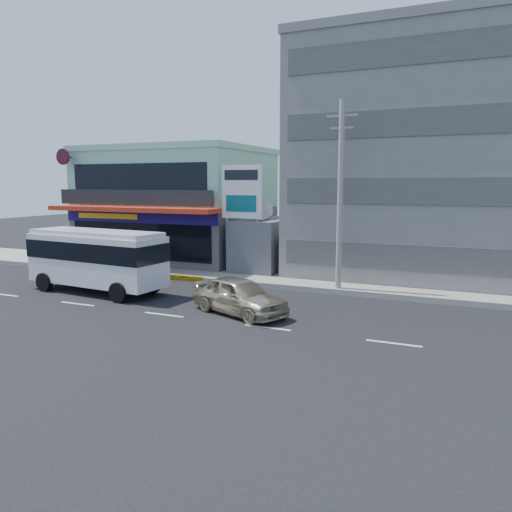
{
  "coord_description": "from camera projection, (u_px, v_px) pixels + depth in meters",
  "views": [
    {
      "loc": [
        12.46,
        -18.13,
        5.81
      ],
      "look_at": [
        2.52,
        4.48,
        2.2
      ],
      "focal_mm": 35.0,
      "sensor_mm": 36.0,
      "label": 1
    }
  ],
  "objects": [
    {
      "name": "ground",
      "position": [
        164.0,
        315.0,
        22.22
      ],
      "size": [
        120.0,
        120.0,
        0.0
      ],
      "primitive_type": "plane",
      "color": "black",
      "rests_on": "ground"
    },
    {
      "name": "sidewalk",
      "position": [
        330.0,
        282.0,
        28.81
      ],
      "size": [
        70.0,
        5.0,
        0.3
      ],
      "primitive_type": "cube",
      "color": "gray",
      "rests_on": "ground"
    },
    {
      "name": "shop_building",
      "position": [
        179.0,
        208.0,
        37.46
      ],
      "size": [
        12.4,
        11.7,
        8.0
      ],
      "color": "#46464B",
      "rests_on": "ground"
    },
    {
      "name": "concrete_building",
      "position": [
        435.0,
        164.0,
        30.81
      ],
      "size": [
        16.0,
        12.0,
        14.0
      ],
      "primitive_type": "cube",
      "color": "gray",
      "rests_on": "ground"
    },
    {
      "name": "gap_structure",
      "position": [
        267.0,
        245.0,
        32.84
      ],
      "size": [
        3.0,
        6.0,
        3.5
      ],
      "primitive_type": "cube",
      "color": "#46464B",
      "rests_on": "ground"
    },
    {
      "name": "satellite_dish",
      "position": [
        261.0,
        219.0,
        31.67
      ],
      "size": [
        1.5,
        1.5,
        0.15
      ],
      "primitive_type": "cylinder",
      "color": "slate",
      "rests_on": "gap_structure"
    },
    {
      "name": "billboard",
      "position": [
        242.0,
        198.0,
        30.04
      ],
      "size": [
        2.6,
        0.18,
        6.9
      ],
      "color": "gray",
      "rests_on": "ground"
    },
    {
      "name": "utility_pole_near",
      "position": [
        340.0,
        196.0,
        25.79
      ],
      "size": [
        1.6,
        0.3,
        10.0
      ],
      "color": "#999993",
      "rests_on": "ground"
    },
    {
      "name": "minibus",
      "position": [
        96.0,
        256.0,
        26.55
      ],
      "size": [
        8.14,
        3.36,
        3.32
      ],
      "color": "silver",
      "rests_on": "ground"
    },
    {
      "name": "sedan",
      "position": [
        239.0,
        296.0,
        22.26
      ],
      "size": [
        5.32,
        3.71,
        1.68
      ],
      "primitive_type": "imported",
      "rotation": [
        0.0,
        0.0,
        1.18
      ],
      "color": "beige",
      "rests_on": "ground"
    },
    {
      "name": "motorcycle_rider",
      "position": [
        143.0,
        277.0,
        27.79
      ],
      "size": [
        1.6,
        0.86,
        1.95
      ],
      "color": "#4C0B0A",
      "rests_on": "ground"
    }
  ]
}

